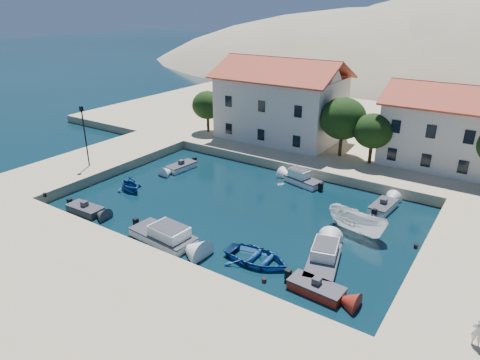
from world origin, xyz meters
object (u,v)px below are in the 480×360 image
at_px(pedestrian, 478,332).
at_px(cabin_cruiser_south, 163,235).
at_px(rowboat_south, 257,262).
at_px(building_mid, 439,123).
at_px(cabin_cruiser_east, 323,261).
at_px(lamppost, 84,131).
at_px(boat_east, 356,232).
at_px(building_left, 281,98).

bearing_deg(pedestrian, cabin_cruiser_south, -0.68).
xyz_separation_m(cabin_cruiser_south, rowboat_south, (7.47, 1.46, -0.48)).
bearing_deg(building_mid, cabin_cruiser_east, -95.62).
relative_size(lamppost, cabin_cruiser_east, 1.20).
xyz_separation_m(building_mid, cabin_cruiser_south, (-13.82, -26.67, -4.75)).
bearing_deg(pedestrian, lamppost, -9.42).
relative_size(rowboat_south, boat_east, 0.94).
distance_m(building_mid, lamppost, 36.21).
bearing_deg(pedestrian, rowboat_south, -6.83).
height_order(building_left, rowboat_south, building_left).
bearing_deg(building_left, lamppost, -119.90).
bearing_deg(cabin_cruiser_east, rowboat_south, 101.35).
relative_size(lamppost, pedestrian, 4.00).
relative_size(building_mid, lamppost, 1.69).
relative_size(rowboat_south, pedestrian, 3.08).
bearing_deg(cabin_cruiser_south, building_left, 103.66).
xyz_separation_m(cabin_cruiser_east, pedestrian, (9.58, -3.46, 1.30)).
distance_m(rowboat_south, pedestrian, 13.84).
relative_size(cabin_cruiser_south, boat_east, 1.09).
height_order(lamppost, boat_east, lamppost).
height_order(lamppost, cabin_cruiser_south, lamppost).
height_order(cabin_cruiser_east, boat_east, cabin_cruiser_east).
distance_m(building_left, cabin_cruiser_south, 26.58).
xyz_separation_m(building_mid, cabin_cruiser_east, (-2.29, -23.24, -4.75)).
height_order(cabin_cruiser_south, rowboat_south, cabin_cruiser_south).
xyz_separation_m(lamppost, boat_east, (27.45, 3.69, -4.75)).
distance_m(cabin_cruiser_east, boat_east, 5.95).
distance_m(rowboat_south, boat_east, 8.99).
bearing_deg(building_mid, building_left, -176.82).
bearing_deg(boat_east, rowboat_south, 164.49).
bearing_deg(rowboat_south, building_left, 24.36).
distance_m(rowboat_south, cabin_cruiser_east, 4.54).
xyz_separation_m(building_mid, lamppost, (-29.50, -21.00, -0.47)).
height_order(cabin_cruiser_south, cabin_cruiser_east, same).
bearing_deg(building_mid, boat_east, -96.76).
bearing_deg(rowboat_south, cabin_cruiser_south, 99.74).
relative_size(building_left, lamppost, 2.36).
distance_m(lamppost, rowboat_south, 24.00).
distance_m(building_mid, cabin_cruiser_east, 23.83).
relative_size(cabin_cruiser_east, boat_east, 1.02).
relative_size(cabin_cruiser_south, cabin_cruiser_east, 1.07).
bearing_deg(lamppost, cabin_cruiser_east, -4.70).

